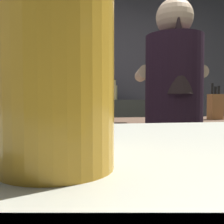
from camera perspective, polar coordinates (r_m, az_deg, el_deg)
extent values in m
cube|color=#4C4950|center=(3.48, -2.47, 6.96)|extent=(5.20, 0.10, 2.70)
cube|color=brown|center=(2.16, 12.38, -14.13)|extent=(2.10, 0.60, 0.94)
cube|color=#3A3C36|center=(3.25, -0.49, -6.96)|extent=(0.86, 0.36, 1.09)
cube|color=#322732|center=(1.72, 13.20, -19.50)|extent=(0.28, 0.20, 0.89)
cylinder|color=black|center=(1.60, 13.48, 5.74)|extent=(0.34, 0.34, 0.58)
sphere|color=tan|center=(1.67, 13.65, 19.64)|extent=(0.22, 0.22, 0.22)
cone|color=black|center=(1.52, 14.41, 12.48)|extent=(0.18, 0.18, 0.45)
cylinder|color=tan|center=(1.73, 6.77, 8.33)|extent=(0.14, 0.33, 0.08)
cylinder|color=tan|center=(1.80, 17.70, 8.01)|extent=(0.14, 0.33, 0.08)
cube|color=#955F32|center=(2.20, 21.83, 1.08)|extent=(0.10, 0.08, 0.20)
cylinder|color=black|center=(2.19, 21.27, 4.81)|extent=(0.02, 0.02, 0.09)
cylinder|color=black|center=(2.20, 21.89, 4.46)|extent=(0.02, 0.02, 0.06)
cylinder|color=black|center=(2.22, 22.51, 4.51)|extent=(0.02, 0.02, 0.07)
cylinder|color=silver|center=(1.87, -6.94, -1.21)|extent=(0.21, 0.21, 0.06)
cube|color=silver|center=(2.08, 16.21, -1.57)|extent=(0.24, 0.11, 0.01)
cylinder|color=#BC8825|center=(0.17, -12.37, 11.12)|extent=(0.07, 0.07, 0.14)
cylinder|color=red|center=(3.21, -6.21, 4.08)|extent=(0.07, 0.07, 0.15)
cylinder|color=red|center=(3.21, -6.22, 5.99)|extent=(0.03, 0.03, 0.06)
cylinder|color=white|center=(3.21, -6.22, 6.64)|extent=(0.04, 0.04, 0.01)
cylinder|color=#D3C17A|center=(3.25, 0.64, 4.30)|extent=(0.06, 0.06, 0.18)
cylinder|color=#D3C17A|center=(3.26, 0.64, 6.48)|extent=(0.03, 0.03, 0.07)
cylinder|color=#333333|center=(3.26, 0.64, 7.19)|extent=(0.03, 0.03, 0.01)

